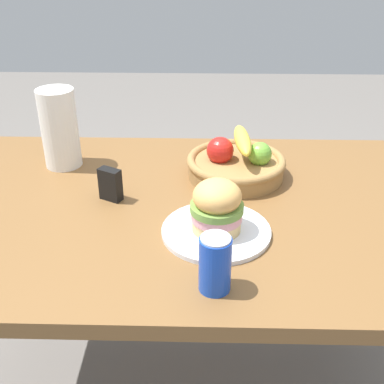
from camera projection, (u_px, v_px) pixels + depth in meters
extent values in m
cube|color=brown|center=(177.00, 210.00, 1.31)|extent=(1.40, 0.90, 0.04)
cylinder|color=brown|center=(20.00, 242.00, 1.83)|extent=(0.07, 0.07, 0.71)
cylinder|color=brown|center=(350.00, 247.00, 1.80)|extent=(0.07, 0.07, 0.71)
cylinder|color=white|center=(216.00, 231.00, 1.17)|extent=(0.26, 0.26, 0.01)
cylinder|color=#E5BC75|center=(216.00, 224.00, 1.16)|extent=(0.12, 0.12, 0.03)
cylinder|color=pink|center=(217.00, 215.00, 1.15)|extent=(0.12, 0.12, 0.02)
cylinder|color=olive|center=(217.00, 207.00, 1.14)|extent=(0.13, 0.13, 0.02)
ellipsoid|color=#EAAD5D|center=(217.00, 196.00, 1.12)|extent=(0.12, 0.12, 0.08)
cylinder|color=blue|center=(215.00, 264.00, 0.97)|extent=(0.07, 0.07, 0.12)
cylinder|color=silver|center=(216.00, 238.00, 0.94)|extent=(0.06, 0.06, 0.00)
cylinder|color=#9E7542|center=(236.00, 168.00, 1.43)|extent=(0.28, 0.28, 0.05)
torus|color=#9E7542|center=(236.00, 161.00, 1.42)|extent=(0.29, 0.29, 0.02)
sphere|color=#6BAD38|center=(260.00, 154.00, 1.40)|extent=(0.07, 0.07, 0.07)
sphere|color=red|center=(220.00, 150.00, 1.41)|extent=(0.08, 0.08, 0.08)
ellipsoid|color=yellow|center=(242.00, 140.00, 1.40)|extent=(0.07, 0.21, 0.05)
cylinder|color=white|center=(60.00, 128.00, 1.45)|extent=(0.11, 0.11, 0.24)
cube|color=black|center=(110.00, 184.00, 1.30)|extent=(0.07, 0.05, 0.09)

